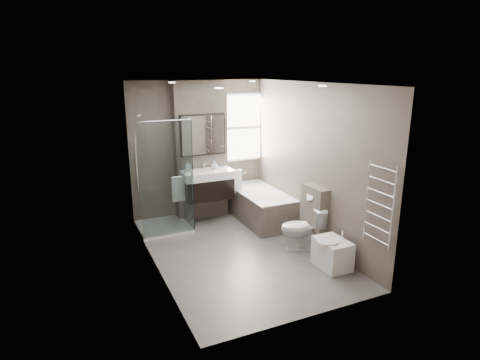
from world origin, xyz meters
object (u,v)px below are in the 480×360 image
vanity (207,184)px  toilet (302,228)px  bidet (332,253)px  bathtub (260,204)px

vanity → toilet: vanity is taller
vanity → bidet: vanity is taller
bidet → vanity: bearing=112.6°
toilet → bidet: 0.73m
bathtub → bidet: size_ratio=2.91×
bathtub → toilet: toilet is taller
toilet → bidet: bearing=21.8°
vanity → bathtub: bearing=-19.4°
vanity → bidet: bearing=-67.4°
toilet → vanity: bearing=-132.2°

